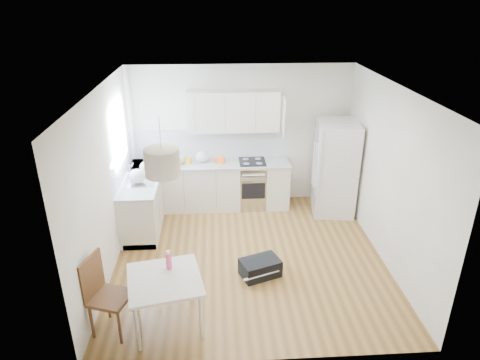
{
  "coord_description": "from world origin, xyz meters",
  "views": [
    {
      "loc": [
        -0.51,
        -5.74,
        3.91
      ],
      "look_at": [
        -0.12,
        0.4,
        1.17
      ],
      "focal_mm": 32.0,
      "sensor_mm": 36.0,
      "label": 1
    }
  ],
  "objects_px": {
    "dining_table": "(165,283)",
    "gym_bag": "(260,268)",
    "dining_chair": "(111,296)",
    "refrigerator": "(336,168)"
  },
  "relations": [
    {
      "from": "dining_table",
      "to": "gym_bag",
      "type": "bearing_deg",
      "value": 24.45
    },
    {
      "from": "refrigerator",
      "to": "gym_bag",
      "type": "distance_m",
      "value": 2.68
    },
    {
      "from": "dining_table",
      "to": "dining_chair",
      "type": "height_order",
      "value": "dining_chair"
    },
    {
      "from": "gym_bag",
      "to": "dining_table",
      "type": "bearing_deg",
      "value": -164.59
    },
    {
      "from": "dining_chair",
      "to": "gym_bag",
      "type": "xyz_separation_m",
      "value": [
        1.93,
        1.01,
        -0.39
      ]
    },
    {
      "from": "refrigerator",
      "to": "dining_chair",
      "type": "relative_size",
      "value": 1.68
    },
    {
      "from": "dining_table",
      "to": "gym_bag",
      "type": "distance_m",
      "value": 1.66
    },
    {
      "from": "dining_table",
      "to": "gym_bag",
      "type": "height_order",
      "value": "dining_table"
    },
    {
      "from": "refrigerator",
      "to": "gym_bag",
      "type": "bearing_deg",
      "value": -122.01
    },
    {
      "from": "dining_table",
      "to": "refrigerator",
      "type": "bearing_deg",
      "value": 33.86
    }
  ]
}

